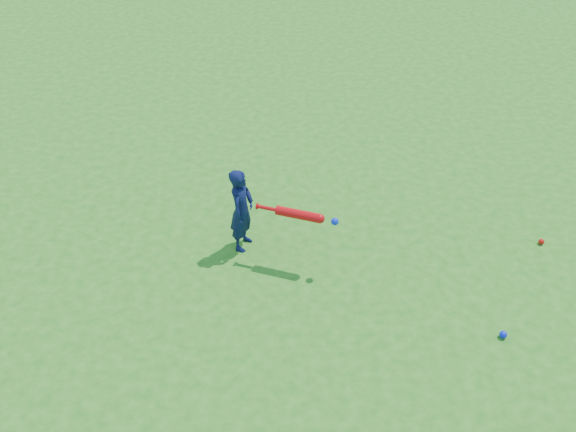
{
  "coord_description": "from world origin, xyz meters",
  "views": [
    {
      "loc": [
        0.54,
        -4.91,
        4.53
      ],
      "look_at": [
        0.37,
        0.13,
        0.52
      ],
      "focal_mm": 40.0,
      "sensor_mm": 36.0,
      "label": 1
    }
  ],
  "objects_px": {
    "child": "(242,210)",
    "ground_ball_blue": "(503,335)",
    "ground_ball_red": "(541,242)",
    "bat_swing": "(302,215)"
  },
  "relations": [
    {
      "from": "child",
      "to": "bat_swing",
      "type": "distance_m",
      "value": 0.68
    },
    {
      "from": "child",
      "to": "ground_ball_red",
      "type": "distance_m",
      "value": 3.23
    },
    {
      "from": "ground_ball_blue",
      "to": "bat_swing",
      "type": "height_order",
      "value": "bat_swing"
    },
    {
      "from": "ground_ball_red",
      "to": "ground_ball_blue",
      "type": "distance_m",
      "value": 1.51
    },
    {
      "from": "child",
      "to": "ground_ball_blue",
      "type": "xyz_separation_m",
      "value": [
        2.49,
        -1.2,
        -0.44
      ]
    },
    {
      "from": "child",
      "to": "ground_ball_blue",
      "type": "distance_m",
      "value": 2.8
    },
    {
      "from": "ground_ball_blue",
      "to": "ground_ball_red",
      "type": "bearing_deg",
      "value": 61.92
    },
    {
      "from": "ground_ball_red",
      "to": "bat_swing",
      "type": "bearing_deg",
      "value": -172.08
    },
    {
      "from": "ground_ball_blue",
      "to": "bat_swing",
      "type": "relative_size",
      "value": 0.09
    },
    {
      "from": "bat_swing",
      "to": "ground_ball_blue",
      "type": "bearing_deg",
      "value": -11.67
    }
  ]
}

